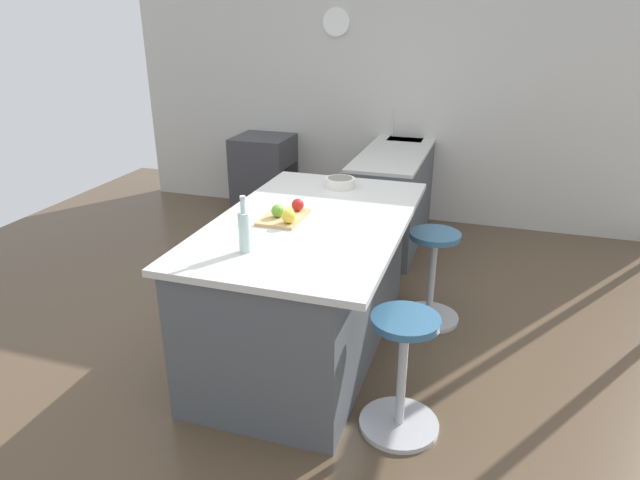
{
  "coord_description": "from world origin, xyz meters",
  "views": [
    {
      "loc": [
        3.06,
        1.18,
        2.13
      ],
      "look_at": [
        -0.04,
        0.18,
        0.79
      ],
      "focal_mm": 31.46,
      "sensor_mm": 36.0,
      "label": 1
    }
  ],
  "objects_px": {
    "cutting_board": "(284,217)",
    "apple_green": "(278,211)",
    "kitchen_island": "(306,284)",
    "fruit_bowl": "(340,182)",
    "stool_by_window": "(432,280)",
    "stool_middle": "(402,377)",
    "oven_range": "(265,175)",
    "apple_yellow": "(289,216)",
    "apple_red": "(298,205)",
    "water_bottle": "(244,230)"
  },
  "relations": [
    {
      "from": "stool_by_window",
      "to": "cutting_board",
      "type": "height_order",
      "value": "cutting_board"
    },
    {
      "from": "cutting_board",
      "to": "water_bottle",
      "type": "relative_size",
      "value": 1.15
    },
    {
      "from": "kitchen_island",
      "to": "apple_red",
      "type": "distance_m",
      "value": 0.53
    },
    {
      "from": "kitchen_island",
      "to": "fruit_bowl",
      "type": "bearing_deg",
      "value": 177.47
    },
    {
      "from": "cutting_board",
      "to": "apple_green",
      "type": "relative_size",
      "value": 4.53
    },
    {
      "from": "oven_range",
      "to": "cutting_board",
      "type": "distance_m",
      "value": 2.88
    },
    {
      "from": "cutting_board",
      "to": "fruit_bowl",
      "type": "xyz_separation_m",
      "value": [
        -0.75,
        0.15,
        0.03
      ]
    },
    {
      "from": "cutting_board",
      "to": "apple_green",
      "type": "distance_m",
      "value": 0.07
    },
    {
      "from": "oven_range",
      "to": "stool_middle",
      "type": "height_order",
      "value": "oven_range"
    },
    {
      "from": "oven_range",
      "to": "kitchen_island",
      "type": "bearing_deg",
      "value": 28.52
    },
    {
      "from": "oven_range",
      "to": "cutting_board",
      "type": "bearing_deg",
      "value": 25.79
    },
    {
      "from": "kitchen_island",
      "to": "fruit_bowl",
      "type": "relative_size",
      "value": 8.93
    },
    {
      "from": "stool_middle",
      "to": "water_bottle",
      "type": "xyz_separation_m",
      "value": [
        -0.01,
        -0.88,
        0.73
      ]
    },
    {
      "from": "water_bottle",
      "to": "stool_by_window",
      "type": "bearing_deg",
      "value": 144.08
    },
    {
      "from": "kitchen_island",
      "to": "cutting_board",
      "type": "distance_m",
      "value": 0.49
    },
    {
      "from": "stool_by_window",
      "to": "water_bottle",
      "type": "height_order",
      "value": "water_bottle"
    },
    {
      "from": "apple_green",
      "to": "water_bottle",
      "type": "xyz_separation_m",
      "value": [
        0.51,
        0.02,
        0.06
      ]
    },
    {
      "from": "oven_range",
      "to": "stool_middle",
      "type": "bearing_deg",
      "value": 34.15
    },
    {
      "from": "apple_green",
      "to": "water_bottle",
      "type": "distance_m",
      "value": 0.51
    },
    {
      "from": "apple_yellow",
      "to": "fruit_bowl",
      "type": "height_order",
      "value": "apple_yellow"
    },
    {
      "from": "oven_range",
      "to": "apple_green",
      "type": "xyz_separation_m",
      "value": [
        2.58,
        1.21,
        0.56
      ]
    },
    {
      "from": "oven_range",
      "to": "kitchen_island",
      "type": "relative_size",
      "value": 0.44
    },
    {
      "from": "stool_middle",
      "to": "fruit_bowl",
      "type": "xyz_separation_m",
      "value": [
        -1.3,
        -0.72,
        0.65
      ]
    },
    {
      "from": "oven_range",
      "to": "water_bottle",
      "type": "xyz_separation_m",
      "value": [
        3.09,
        1.22,
        0.63
      ]
    },
    {
      "from": "cutting_board",
      "to": "oven_range",
      "type": "bearing_deg",
      "value": -154.21
    },
    {
      "from": "water_bottle",
      "to": "fruit_bowl",
      "type": "relative_size",
      "value": 1.43
    },
    {
      "from": "fruit_bowl",
      "to": "kitchen_island",
      "type": "bearing_deg",
      "value": -2.53
    },
    {
      "from": "apple_yellow",
      "to": "oven_range",
      "type": "bearing_deg",
      "value": -153.8
    },
    {
      "from": "stool_middle",
      "to": "oven_range",
      "type": "bearing_deg",
      "value": -145.85
    },
    {
      "from": "oven_range",
      "to": "fruit_bowl",
      "type": "distance_m",
      "value": 2.34
    },
    {
      "from": "cutting_board",
      "to": "stool_by_window",
      "type": "bearing_deg",
      "value": 127.67
    },
    {
      "from": "stool_middle",
      "to": "apple_yellow",
      "type": "relative_size",
      "value": 8.08
    },
    {
      "from": "apple_green",
      "to": "apple_red",
      "type": "height_order",
      "value": "apple_green"
    },
    {
      "from": "oven_range",
      "to": "apple_yellow",
      "type": "xyz_separation_m",
      "value": [
        2.66,
        1.31,
        0.57
      ]
    },
    {
      "from": "stool_by_window",
      "to": "water_bottle",
      "type": "relative_size",
      "value": 2.21
    },
    {
      "from": "cutting_board",
      "to": "water_bottle",
      "type": "xyz_separation_m",
      "value": [
        0.54,
        -0.01,
        0.11
      ]
    },
    {
      "from": "cutting_board",
      "to": "apple_green",
      "type": "bearing_deg",
      "value": -37.32
    },
    {
      "from": "apple_red",
      "to": "apple_yellow",
      "type": "bearing_deg",
      "value": 6.19
    },
    {
      "from": "oven_range",
      "to": "fruit_bowl",
      "type": "xyz_separation_m",
      "value": [
        1.8,
        1.38,
        0.54
      ]
    },
    {
      "from": "apple_yellow",
      "to": "water_bottle",
      "type": "bearing_deg",
      "value": -11.28
    },
    {
      "from": "kitchen_island",
      "to": "stool_middle",
      "type": "xyz_separation_m",
      "value": [
        0.61,
        0.75,
        -0.15
      ]
    },
    {
      "from": "cutting_board",
      "to": "apple_yellow",
      "type": "bearing_deg",
      "value": 34.62
    },
    {
      "from": "stool_middle",
      "to": "fruit_bowl",
      "type": "relative_size",
      "value": 3.17
    },
    {
      "from": "kitchen_island",
      "to": "apple_red",
      "type": "height_order",
      "value": "apple_red"
    },
    {
      "from": "stool_by_window",
      "to": "apple_red",
      "type": "xyz_separation_m",
      "value": [
        0.56,
        -0.82,
        0.67
      ]
    },
    {
      "from": "cutting_board",
      "to": "apple_green",
      "type": "xyz_separation_m",
      "value": [
        0.03,
        -0.03,
        0.05
      ]
    },
    {
      "from": "cutting_board",
      "to": "fruit_bowl",
      "type": "bearing_deg",
      "value": 168.6
    },
    {
      "from": "stool_by_window",
      "to": "cutting_board",
      "type": "xyz_separation_m",
      "value": [
        0.67,
        -0.87,
        0.62
      ]
    },
    {
      "from": "kitchen_island",
      "to": "stool_middle",
      "type": "height_order",
      "value": "kitchen_island"
    },
    {
      "from": "stool_middle",
      "to": "fruit_bowl",
      "type": "distance_m",
      "value": 1.62
    }
  ]
}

